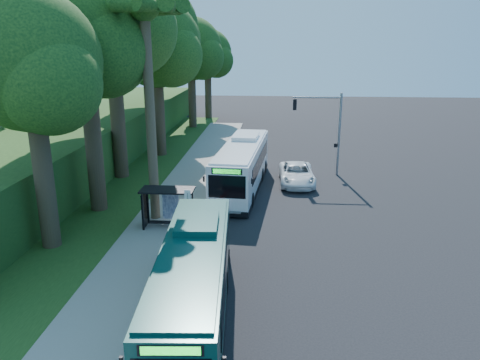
# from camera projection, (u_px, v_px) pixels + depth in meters

# --- Properties ---
(ground) EXTENTS (140.00, 140.00, 0.00)m
(ground) POSITION_uv_depth(u_px,v_px,m) (283.00, 214.00, 31.12)
(ground) COLOR black
(ground) RESTS_ON ground
(sidewalk) EXTENTS (4.50, 70.00, 0.12)m
(sidewalk) POSITION_uv_depth(u_px,v_px,m) (174.00, 211.00, 31.61)
(sidewalk) COLOR gray
(sidewalk) RESTS_ON ground
(red_curb) EXTENTS (0.25, 30.00, 0.13)m
(red_curb) POSITION_uv_depth(u_px,v_px,m) (199.00, 235.00, 27.63)
(red_curb) COLOR maroon
(red_curb) RESTS_ON ground
(grass_verge) EXTENTS (8.00, 70.00, 0.06)m
(grass_verge) POSITION_uv_depth(u_px,v_px,m) (116.00, 187.00, 36.80)
(grass_verge) COLOR #234719
(grass_verge) RESTS_ON ground
(bus_shelter) EXTENTS (3.20, 1.51, 2.55)m
(bus_shelter) POSITION_uv_depth(u_px,v_px,m) (164.00, 200.00, 28.38)
(bus_shelter) COLOR black
(bus_shelter) RESTS_ON ground
(stop_sign_pole) EXTENTS (0.35, 0.06, 3.17)m
(stop_sign_pole) POSITION_uv_depth(u_px,v_px,m) (188.00, 209.00, 26.12)
(stop_sign_pole) COLOR gray
(stop_sign_pole) RESTS_ON ground
(traffic_signal_pole) EXTENTS (4.10, 0.30, 7.00)m
(traffic_signal_pole) POSITION_uv_depth(u_px,v_px,m) (328.00, 124.00, 39.15)
(traffic_signal_pole) COLOR gray
(traffic_signal_pole) RESTS_ON ground
(palm_tree) EXTENTS (4.20, 4.20, 14.40)m
(palm_tree) POSITION_uv_depth(u_px,v_px,m) (145.00, 17.00, 26.73)
(palm_tree) COLOR #4C3F2D
(palm_tree) RESTS_ON ground
(hillside_backdrop) EXTENTS (24.00, 60.00, 8.80)m
(hillside_backdrop) POSITION_uv_depth(u_px,v_px,m) (17.00, 131.00, 46.70)
(hillside_backdrop) COLOR #234719
(hillside_backdrop) RESTS_ON ground
(tree_0) EXTENTS (8.40, 8.00, 15.70)m
(tree_0) POSITION_uv_depth(u_px,v_px,m) (85.00, 39.00, 28.77)
(tree_0) COLOR #382B1E
(tree_0) RESTS_ON ground
(tree_1) EXTENTS (10.50, 10.00, 18.26)m
(tree_1) POSITION_uv_depth(u_px,v_px,m) (112.00, 19.00, 36.05)
(tree_1) COLOR #382B1E
(tree_1) RESTS_ON ground
(tree_2) EXTENTS (8.82, 8.40, 15.12)m
(tree_2) POSITION_uv_depth(u_px,v_px,m) (157.00, 48.00, 44.24)
(tree_2) COLOR #382B1E
(tree_2) RESTS_ON ground
(tree_3) EXTENTS (10.08, 9.60, 17.28)m
(tree_3) POSITION_uv_depth(u_px,v_px,m) (156.00, 32.00, 51.59)
(tree_3) COLOR #382B1E
(tree_3) RESTS_ON ground
(tree_4) EXTENTS (8.40, 8.00, 14.14)m
(tree_4) POSITION_uv_depth(u_px,v_px,m) (192.00, 52.00, 59.71)
(tree_4) COLOR #382B1E
(tree_4) RESTS_ON ground
(tree_5) EXTENTS (7.35, 7.00, 12.86)m
(tree_5) POSITION_uv_depth(u_px,v_px,m) (208.00, 56.00, 67.51)
(tree_5) COLOR #382B1E
(tree_5) RESTS_ON ground
(tree_6) EXTENTS (7.56, 7.20, 13.74)m
(tree_6) POSITION_uv_depth(u_px,v_px,m) (32.00, 69.00, 23.50)
(tree_6) COLOR #382B1E
(tree_6) RESTS_ON ground
(white_bus) EXTENTS (3.78, 13.18, 3.88)m
(white_bus) POSITION_uv_depth(u_px,v_px,m) (242.00, 165.00, 36.07)
(white_bus) COLOR white
(white_bus) RESTS_ON ground
(teal_bus) EXTENTS (3.41, 12.25, 3.61)m
(teal_bus) POSITION_uv_depth(u_px,v_px,m) (194.00, 280.00, 18.98)
(teal_bus) COLOR #0A3A34
(teal_bus) RESTS_ON ground
(pickup) EXTENTS (2.88, 5.93, 1.63)m
(pickup) POSITION_uv_depth(u_px,v_px,m) (297.00, 174.00, 37.59)
(pickup) COLOR white
(pickup) RESTS_ON ground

